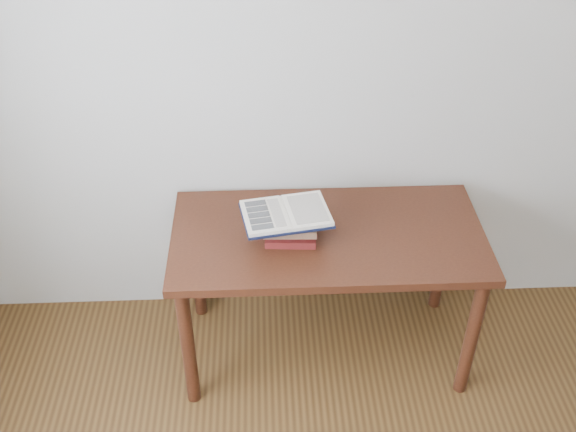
{
  "coord_description": "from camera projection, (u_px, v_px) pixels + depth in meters",
  "views": [
    {
      "loc": [
        -0.35,
        -0.85,
        2.5
      ],
      "look_at": [
        -0.26,
        1.24,
        0.92
      ],
      "focal_mm": 42.0,
      "sensor_mm": 36.0,
      "label": 1
    }
  ],
  "objects": [
    {
      "name": "desk",
      "position": [
        327.0,
        251.0,
        2.92
      ],
      "size": [
        1.33,
        0.67,
        0.72
      ],
      "color": "#401E10",
      "rests_on": "ground"
    },
    {
      "name": "book_stack",
      "position": [
        290.0,
        224.0,
        2.81
      ],
      "size": [
        0.24,
        0.2,
        0.12
      ],
      "color": "maroon",
      "rests_on": "desk"
    },
    {
      "name": "open_book",
      "position": [
        286.0,
        214.0,
        2.74
      ],
      "size": [
        0.39,
        0.3,
        0.03
      ],
      "rotation": [
        0.0,
        0.0,
        0.17
      ],
      "color": "black",
      "rests_on": "book_stack"
    },
    {
      "name": "room_shell",
      "position": [
        416.0,
        311.0,
        1.22
      ],
      "size": [
        3.54,
        3.54,
        2.62
      ],
      "color": "beige",
      "rests_on": "ground"
    }
  ]
}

